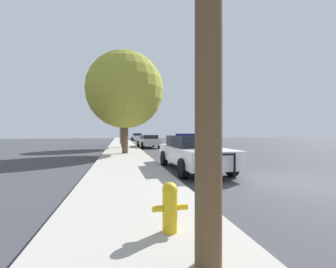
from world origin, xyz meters
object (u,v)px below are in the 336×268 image
Objects in this scene: fire_hydrant at (170,205)px; car_background_midblock at (148,141)px; car_background_distant at (137,136)px; police_car at (193,152)px; tree_sidewalk_near at (125,90)px; tree_sidewalk_mid at (123,107)px; traffic_light at (130,117)px.

car_background_midblock is at bearing 83.77° from fire_hydrant.
car_background_distant is at bearing 86.43° from fire_hydrant.
police_car is 8.42m from tree_sidewalk_near.
tree_sidewalk_near is (-2.70, 7.00, 3.81)m from police_car.
tree_sidewalk_mid is 6.50m from tree_sidewalk_near.
police_car reaches higher than fire_hydrant.
tree_sidewalk_mid is at bearing 90.47° from tree_sidewalk_near.
car_background_distant is (0.31, 36.40, -0.05)m from police_car.
police_car is 1.17× the size of car_background_distant.
car_background_distant reaches higher than fire_hydrant.
fire_hydrant is 19.73m from tree_sidewalk_mid.
tree_sidewalk_mid is 0.84× the size of tree_sidewalk_near.
police_car is 14.16m from tree_sidewalk_mid.
tree_sidewalk_near is at bearing -69.84° from police_car.
fire_hydrant is 0.15× the size of traffic_light.
traffic_light is at bearing 86.00° from tree_sidewalk_near.
tree_sidewalk_mid is at bearing -99.56° from car_background_distant.
police_car is at bearing -93.72° from car_background_midblock.
car_background_midblock is at bearing -90.32° from police_car.
traffic_light is at bearing -85.97° from police_car.
tree_sidewalk_mid is (-0.99, -6.94, 0.46)m from traffic_light.
traffic_light is at bearing -99.33° from car_background_distant.
tree_sidewalk_mid is at bearing 91.25° from fire_hydrant.
tree_sidewalk_mid is (-3.06, -22.91, 3.36)m from car_background_distant.
tree_sidewalk_near is at bearing -114.10° from car_background_midblock.
traffic_light reaches higher than fire_hydrant.
car_background_distant is (2.07, 15.97, -2.90)m from traffic_light.
tree_sidewalk_mid reaches higher than fire_hydrant.
tree_sidewalk_near is (-3.01, -29.39, 3.86)m from car_background_distant.
traffic_light is (-1.76, 20.43, 2.86)m from police_car.
car_background_midblock is at bearing -93.11° from car_background_distant.
tree_sidewalk_near is at bearing 91.64° from fire_hydrant.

